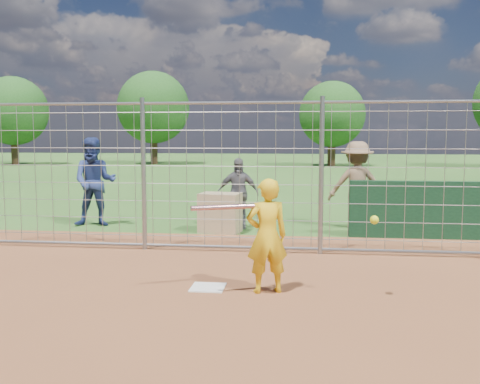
# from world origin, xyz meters

# --- Properties ---
(ground) EXTENTS (100.00, 100.00, 0.00)m
(ground) POSITION_xyz_m (0.00, 0.00, 0.00)
(ground) COLOR #2D591E
(ground) RESTS_ON ground
(home_plate) EXTENTS (0.43, 0.43, 0.02)m
(home_plate) POSITION_xyz_m (0.00, -0.20, 0.01)
(home_plate) COLOR silver
(home_plate) RESTS_ON ground
(dugout_wall) EXTENTS (2.60, 0.20, 1.10)m
(dugout_wall) POSITION_xyz_m (3.40, 3.60, 0.55)
(dugout_wall) COLOR #11381E
(dugout_wall) RESTS_ON ground
(batter) EXTENTS (0.61, 0.49, 1.44)m
(batter) POSITION_xyz_m (0.77, -0.29, 0.72)
(batter) COLOR yellow
(batter) RESTS_ON ground
(bystander_a) EXTENTS (1.06, 0.89, 1.92)m
(bystander_a) POSITION_xyz_m (-3.27, 4.23, 0.96)
(bystander_a) COLOR navy
(bystander_a) RESTS_ON ground
(bystander_b) EXTENTS (0.89, 0.39, 1.50)m
(bystander_b) POSITION_xyz_m (-0.16, 4.31, 0.75)
(bystander_b) COLOR #555459
(bystander_b) RESTS_ON ground
(bystander_c) EXTENTS (1.22, 0.74, 1.84)m
(bystander_c) POSITION_xyz_m (2.33, 4.62, 0.92)
(bystander_c) COLOR #7E6144
(bystander_c) RESTS_ON ground
(equipment_bin) EXTENTS (0.87, 0.66, 0.80)m
(equipment_bin) POSITION_xyz_m (-0.46, 3.79, 0.40)
(equipment_bin) COLOR tan
(equipment_bin) RESTS_ON ground
(equipment_in_play) EXTENTS (2.22, 0.41, 0.21)m
(equipment_in_play) POSITION_xyz_m (0.71, -0.50, 1.07)
(equipment_in_play) COLOR silver
(equipment_in_play) RESTS_ON ground
(backstop_fence) EXTENTS (9.08, 0.08, 2.60)m
(backstop_fence) POSITION_xyz_m (0.00, 2.00, 1.26)
(backstop_fence) COLOR gray
(backstop_fence) RESTS_ON ground
(tree_line) EXTENTS (44.66, 6.72, 6.48)m
(tree_line) POSITION_xyz_m (3.13, 28.13, 3.71)
(tree_line) COLOR #3F2B19
(tree_line) RESTS_ON ground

